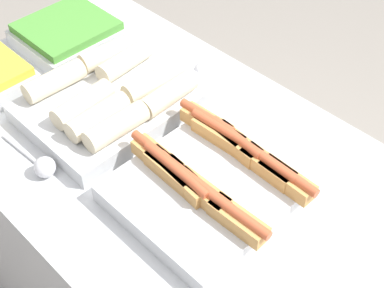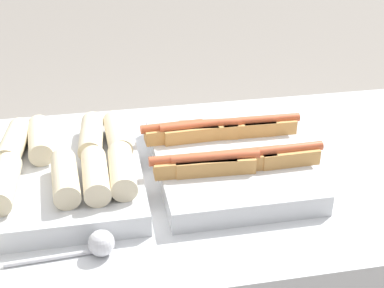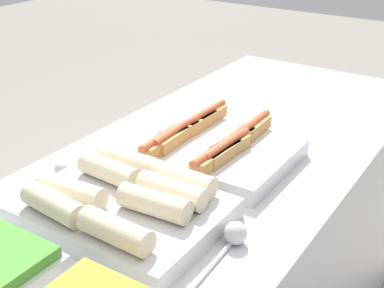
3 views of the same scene
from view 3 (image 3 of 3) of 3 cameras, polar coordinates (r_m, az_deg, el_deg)
counter at (r=1.81m, az=2.51°, el=-13.13°), size 1.88×0.79×0.86m
tray_hotdogs at (r=1.52m, az=1.77°, el=-0.27°), size 0.41×0.46×0.10m
tray_wraps at (r=1.24m, az=-7.38°, el=-6.36°), size 0.34×0.45×0.11m
serving_spoon_near at (r=1.17m, az=4.42°, el=-9.80°), size 0.21×0.05×0.05m
serving_spoon_far at (r=1.45m, az=-13.82°, el=-2.91°), size 0.22×0.05×0.05m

